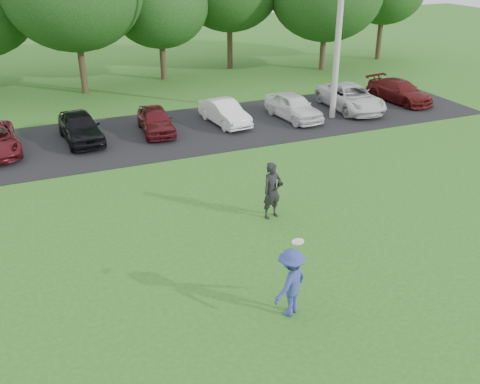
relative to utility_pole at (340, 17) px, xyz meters
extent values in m
plane|color=#25681D|center=(-8.50, -12.10, -4.77)|extent=(100.00, 100.00, 0.00)
cube|color=black|center=(-8.50, 0.90, -4.75)|extent=(32.00, 6.50, 0.03)
cylinder|color=#A2A19D|center=(0.00, 0.00, 0.00)|extent=(0.28, 0.28, 9.53)
imported|color=#333E8F|center=(-8.92, -12.64, -3.91)|extent=(1.27, 1.10, 1.71)
cylinder|color=white|center=(-8.90, -12.82, -2.73)|extent=(0.28, 0.27, 0.09)
imported|color=black|center=(-7.23, -8.14, -3.85)|extent=(0.75, 0.58, 1.83)
cube|color=black|center=(-7.05, -8.32, -3.58)|extent=(0.16, 0.13, 0.10)
imported|color=black|center=(-11.80, 1.24, -4.11)|extent=(1.76, 3.80, 1.26)
imported|color=#511117|center=(-8.54, 1.12, -4.16)|extent=(1.59, 3.45, 1.14)
imported|color=silver|center=(-5.24, 1.07, -4.18)|extent=(1.59, 3.48, 1.11)
imported|color=white|center=(-1.88, 0.53, -4.12)|extent=(1.82, 3.72, 1.22)
imported|color=silver|center=(1.54, 0.81, -4.12)|extent=(2.24, 4.52, 1.23)
imported|color=#551212|center=(4.77, 1.03, -4.17)|extent=(2.17, 4.12, 1.14)
cylinder|color=#38281C|center=(-10.50, 9.50, -3.42)|extent=(0.36, 0.36, 2.70)
cylinder|color=#38281C|center=(-5.50, 10.90, -3.67)|extent=(0.36, 0.36, 2.20)
ellipsoid|color=#214C19|center=(-5.50, 10.90, -0.41)|extent=(5.76, 5.76, 4.90)
cylinder|color=#38281C|center=(-0.50, 12.30, -3.42)|extent=(0.36, 0.36, 2.70)
cylinder|color=#38281C|center=(5.00, 9.50, -3.67)|extent=(0.36, 0.36, 2.20)
cylinder|color=#38281C|center=(10.50, 10.90, -3.42)|extent=(0.36, 0.36, 2.70)
camera|label=1|loc=(-13.91, -21.55, 3.22)|focal=40.00mm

